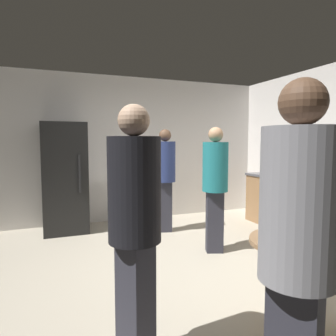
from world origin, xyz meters
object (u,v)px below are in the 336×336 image
at_px(beer_bottle_amber, 288,228).
at_px(person_in_teal_shirt, 215,180).
at_px(beer_bottle_brown, 296,239).
at_px(kettle, 312,176).
at_px(plastic_cup_blue, 326,233).
at_px(refrigerator, 65,178).
at_px(wine_bottle_on_counter, 294,170).
at_px(person_in_navy_shirt, 165,172).
at_px(beer_bottle_green, 319,232).
at_px(person_in_black_shirt, 135,216).
at_px(person_in_gray_shirt, 298,244).
at_px(foreground_table, 302,254).

height_order(beer_bottle_amber, person_in_teal_shirt, person_in_teal_shirt).
bearing_deg(beer_bottle_brown, kettle, 41.81).
bearing_deg(beer_bottle_brown, plastic_cup_blue, 13.85).
distance_m(refrigerator, wine_bottle_on_counter, 3.80).
relative_size(plastic_cup_blue, person_in_navy_shirt, 0.06).
bearing_deg(person_in_teal_shirt, refrigerator, -113.54).
bearing_deg(beer_bottle_green, wine_bottle_on_counter, 49.70).
height_order(kettle, beer_bottle_brown, kettle).
distance_m(beer_bottle_brown, person_in_black_shirt, 1.13).
bearing_deg(plastic_cup_blue, person_in_gray_shirt, -144.54).
xyz_separation_m(beer_bottle_amber, beer_bottle_brown, (-0.15, -0.24, 0.00)).
height_order(person_in_navy_shirt, person_in_black_shirt, person_in_black_shirt).
bearing_deg(person_in_black_shirt, person_in_teal_shirt, 22.45).
bearing_deg(plastic_cup_blue, refrigerator, 115.85).
relative_size(refrigerator, plastic_cup_blue, 16.36).
xyz_separation_m(refrigerator, wine_bottle_on_counter, (3.55, -1.34, 0.12)).
distance_m(foreground_table, person_in_gray_shirt, 1.14).
distance_m(kettle, beer_bottle_green, 2.68).
bearing_deg(beer_bottle_brown, person_in_gray_shirt, -134.07).
bearing_deg(beer_bottle_brown, refrigerator, 110.13).
bearing_deg(person_in_navy_shirt, kettle, 76.50).
bearing_deg(beer_bottle_green, kettle, 44.74).
xyz_separation_m(plastic_cup_blue, person_in_navy_shirt, (-0.19, 2.99, 0.20)).
distance_m(person_in_navy_shirt, person_in_black_shirt, 3.09).
xyz_separation_m(person_in_navy_shirt, person_in_black_shirt, (-1.28, -2.82, 0.02)).
xyz_separation_m(kettle, person_in_black_shirt, (-3.25, -1.67, 0.04)).
bearing_deg(person_in_navy_shirt, beer_bottle_green, 18.01).
xyz_separation_m(beer_bottle_brown, person_in_black_shirt, (-1.08, 0.27, 0.19)).
distance_m(refrigerator, foreground_table, 3.87).
relative_size(foreground_table, beer_bottle_amber, 3.48).
distance_m(plastic_cup_blue, person_in_navy_shirt, 3.00).
relative_size(refrigerator, kettle, 7.38).
height_order(plastic_cup_blue, person_in_navy_shirt, person_in_navy_shirt).
bearing_deg(plastic_cup_blue, person_in_black_shirt, 173.34).
bearing_deg(wine_bottle_on_counter, person_in_navy_shirt, 159.55).
relative_size(person_in_teal_shirt, person_in_gray_shirt, 0.95).
xyz_separation_m(beer_bottle_amber, person_in_teal_shirt, (0.33, 1.71, 0.17)).
relative_size(foreground_table, person_in_gray_shirt, 0.45).
bearing_deg(wine_bottle_on_counter, person_in_black_shirt, -147.79).
distance_m(refrigerator, beer_bottle_amber, 3.75).
bearing_deg(foreground_table, person_in_gray_shirt, -136.69).
relative_size(beer_bottle_amber, person_in_gray_shirt, 0.13).
bearing_deg(refrigerator, person_in_gray_shirt, -79.55).
distance_m(beer_bottle_green, person_in_black_shirt, 1.38).
bearing_deg(person_in_navy_shirt, wine_bottle_on_counter, 86.16).
height_order(refrigerator, beer_bottle_amber, refrigerator).
bearing_deg(person_in_teal_shirt, kettle, 109.66).
height_order(foreground_table, beer_bottle_green, beer_bottle_green).
distance_m(wine_bottle_on_counter, plastic_cup_blue, 2.89).
bearing_deg(person_in_black_shirt, person_in_navy_shirt, 40.95).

